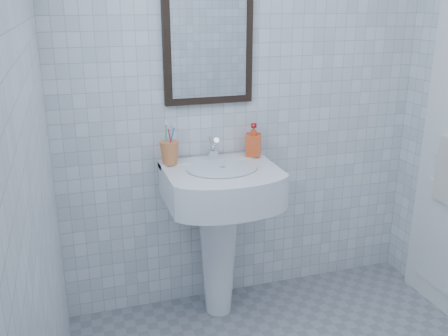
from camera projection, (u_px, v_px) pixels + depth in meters
name	position (u px, v px, depth m)	size (l,w,h in m)	color
wall_back	(246.00, 99.00, 2.88)	(2.20, 0.02, 2.50)	white
wall_left	(36.00, 190.00, 1.48)	(0.02, 2.40, 2.50)	white
washbasin	(219.00, 216.00, 2.82)	(0.61, 0.45, 0.94)	white
faucet	(213.00, 150.00, 2.81)	(0.06, 0.13, 0.14)	silver
toothbrush_cup	(170.00, 153.00, 2.73)	(0.11, 0.11, 0.13)	#E47D42
soap_dispenser	(254.00, 140.00, 2.87)	(0.09, 0.09, 0.19)	#E54A16
wall_mirror	(208.00, 47.00, 2.70)	(0.50, 0.04, 0.62)	black
hand_towel	(448.00, 171.00, 2.84)	(0.03, 0.16, 0.38)	white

